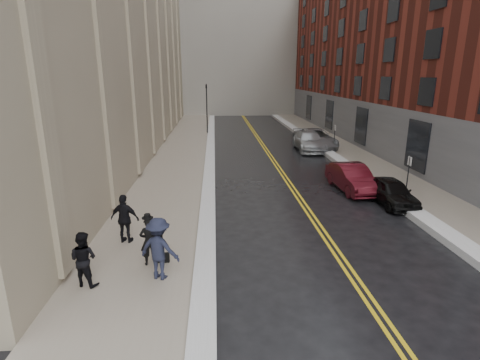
{
  "coord_description": "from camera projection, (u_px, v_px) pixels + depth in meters",
  "views": [
    {
      "loc": [
        -1.8,
        -9.62,
        6.21
      ],
      "look_at": [
        -0.71,
        6.52,
        1.6
      ],
      "focal_mm": 28.0,
      "sensor_mm": 36.0,
      "label": 1
    }
  ],
  "objects": [
    {
      "name": "lane_stripe_b",
      "position": [
        278.0,
        164.0,
        26.57
      ],
      "size": [
        0.12,
        64.0,
        0.01
      ],
      "primitive_type": "cube",
      "color": "gold",
      "rests_on": "ground"
    },
    {
      "name": "parking_sign_far",
      "position": [
        334.0,
        136.0,
        30.38
      ],
      "size": [
        0.06,
        0.35,
        2.23
      ],
      "color": "black",
      "rests_on": "ground"
    },
    {
      "name": "car_silver_near",
      "position": [
        309.0,
        141.0,
        31.28
      ],
      "size": [
        2.32,
        5.37,
        1.54
      ],
      "primitive_type": "imported",
      "rotation": [
        0.0,
        0.0,
        -0.03
      ],
      "color": "#ACB0B4",
      "rests_on": "ground"
    },
    {
      "name": "building_right",
      "position": [
        440.0,
        40.0,
        31.78
      ],
      "size": [
        14.0,
        50.0,
        18.0
      ],
      "primitive_type": "cube",
      "color": "maroon",
      "rests_on": "ground"
    },
    {
      "name": "car_black",
      "position": [
        391.0,
        192.0,
        18.34
      ],
      "size": [
        1.52,
        3.74,
        1.27
      ],
      "primitive_type": "imported",
      "rotation": [
        0.0,
        0.0,
        0.0
      ],
      "color": "black",
      "rests_on": "ground"
    },
    {
      "name": "sidewalk_right",
      "position": [
        365.0,
        162.0,
        26.96
      ],
      "size": [
        3.0,
        64.0,
        0.15
      ],
      "primitive_type": "cube",
      "color": "gray",
      "rests_on": "ground"
    },
    {
      "name": "ground",
      "position": [
        279.0,
        292.0,
        11.05
      ],
      "size": [
        160.0,
        160.0,
        0.0
      ],
      "primitive_type": "plane",
      "color": "black",
      "rests_on": "ground"
    },
    {
      "name": "pedestrian_main",
      "position": [
        149.0,
        241.0,
        12.15
      ],
      "size": [
        0.68,
        0.54,
        1.63
      ],
      "primitive_type": "imported",
      "rotation": [
        0.0,
        0.0,
        3.42
      ],
      "color": "black",
      "rests_on": "sidewalk_left"
    },
    {
      "name": "car_maroon",
      "position": [
        352.0,
        178.0,
        20.47
      ],
      "size": [
        1.83,
        4.49,
        1.45
      ],
      "primitive_type": "imported",
      "rotation": [
        0.0,
        0.0,
        0.07
      ],
      "color": "#460C14",
      "rests_on": "ground"
    },
    {
      "name": "traffic_signal",
      "position": [
        207.0,
        105.0,
        38.82
      ],
      "size": [
        0.18,
        0.15,
        5.2
      ],
      "color": "black",
      "rests_on": "ground"
    },
    {
      "name": "lane_stripe_a",
      "position": [
        274.0,
        164.0,
        26.55
      ],
      "size": [
        0.12,
        64.0,
        0.01
      ],
      "primitive_type": "cube",
      "color": "gold",
      "rests_on": "ground"
    },
    {
      "name": "pedestrian_a",
      "position": [
        84.0,
        259.0,
        10.94
      ],
      "size": [
        0.98,
        0.86,
        1.68
      ],
      "primitive_type": "imported",
      "rotation": [
        0.0,
        0.0,
        2.82
      ],
      "color": "black",
      "rests_on": "sidewalk_left"
    },
    {
      "name": "snow_ridge_left",
      "position": [
        210.0,
        164.0,
        26.22
      ],
      "size": [
        0.7,
        60.8,
        0.26
      ],
      "primitive_type": "cube",
      "color": "white",
      "rests_on": "ground"
    },
    {
      "name": "car_silver_far",
      "position": [
        315.0,
        139.0,
        32.13
      ],
      "size": [
        2.93,
        5.99,
        1.64
      ],
      "primitive_type": "imported",
      "rotation": [
        0.0,
        0.0,
        0.04
      ],
      "color": "#95989D",
      "rests_on": "ground"
    },
    {
      "name": "parking_sign_near",
      "position": [
        408.0,
        174.0,
        18.86
      ],
      "size": [
        0.06,
        0.35,
        2.23
      ],
      "color": "black",
      "rests_on": "ground"
    },
    {
      "name": "pedestrian_b",
      "position": [
        159.0,
        249.0,
        11.28
      ],
      "size": [
        1.44,
        1.14,
        1.96
      ],
      "primitive_type": "imported",
      "rotation": [
        0.0,
        0.0,
        2.76
      ],
      "color": "#1C1F33",
      "rests_on": "sidewalk_left"
    },
    {
      "name": "sidewalk_left",
      "position": [
        177.0,
        165.0,
        26.09
      ],
      "size": [
        4.0,
        64.0,
        0.15
      ],
      "primitive_type": "cube",
      "color": "gray",
      "rests_on": "ground"
    },
    {
      "name": "pedestrian_c",
      "position": [
        125.0,
        219.0,
        13.73
      ],
      "size": [
        1.16,
        0.69,
        1.85
      ],
      "primitive_type": "imported",
      "rotation": [
        0.0,
        0.0,
        2.91
      ],
      "color": "black",
      "rests_on": "sidewalk_left"
    },
    {
      "name": "snow_ridge_right",
      "position": [
        340.0,
        161.0,
        26.82
      ],
      "size": [
        0.85,
        60.8,
        0.3
      ],
      "primitive_type": "cube",
      "color": "white",
      "rests_on": "ground"
    }
  ]
}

